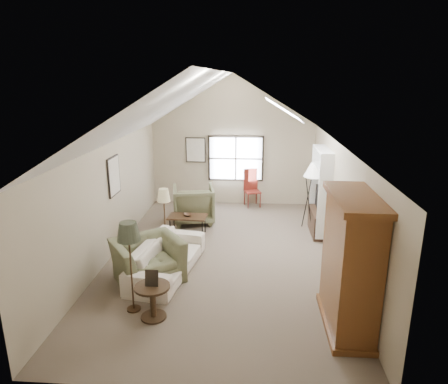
# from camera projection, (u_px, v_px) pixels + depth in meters

# --- Properties ---
(room_shell) EXTENTS (5.01, 8.01, 4.00)m
(room_shell) POSITION_uv_depth(u_px,v_px,m) (223.00, 112.00, 8.06)
(room_shell) COLOR #6B5C4D
(room_shell) RESTS_ON ground
(window) EXTENTS (1.72, 0.08, 1.42)m
(window) POSITION_uv_depth(u_px,v_px,m) (236.00, 159.00, 12.34)
(window) COLOR black
(window) RESTS_ON room_shell
(skylight) EXTENTS (0.80, 1.20, 0.52)m
(skylight) POSITION_uv_depth(u_px,v_px,m) (284.00, 108.00, 8.83)
(skylight) COLOR white
(skylight) RESTS_ON room_shell
(wall_art) EXTENTS (1.97, 3.71, 0.88)m
(wall_art) POSITION_uv_depth(u_px,v_px,m) (157.00, 162.00, 10.47)
(wall_art) COLOR black
(wall_art) RESTS_ON room_shell
(armoire) EXTENTS (0.60, 1.50, 2.20)m
(armoire) POSITION_uv_depth(u_px,v_px,m) (350.00, 263.00, 6.20)
(armoire) COLOR brown
(armoire) RESTS_ON ground
(tv_alcove) EXTENTS (0.32, 1.30, 2.10)m
(tv_alcove) POSITION_uv_depth(u_px,v_px,m) (320.00, 190.00, 10.00)
(tv_alcove) COLOR white
(tv_alcove) RESTS_ON ground
(media_console) EXTENTS (0.34, 1.18, 0.60)m
(media_console) POSITION_uv_depth(u_px,v_px,m) (317.00, 222.00, 10.24)
(media_console) COLOR #382316
(media_console) RESTS_ON ground
(tv_panel) EXTENTS (0.05, 0.90, 0.55)m
(tv_panel) POSITION_uv_depth(u_px,v_px,m) (319.00, 199.00, 10.07)
(tv_panel) COLOR black
(tv_panel) RESTS_ON media_console
(sofa) EXTENTS (1.29, 2.48, 0.69)m
(sofa) POSITION_uv_depth(u_px,v_px,m) (167.00, 257.00, 8.15)
(sofa) COLOR silver
(sofa) RESTS_ON ground
(armchair_near) EXTENTS (1.67, 1.64, 0.82)m
(armchair_near) POSITION_uv_depth(u_px,v_px,m) (148.00, 260.00, 7.88)
(armchair_near) COLOR #6E714F
(armchair_near) RESTS_ON ground
(armchair_far) EXTENTS (1.28, 1.30, 1.02)m
(armchair_far) POSITION_uv_depth(u_px,v_px,m) (194.00, 204.00, 11.00)
(armchair_far) COLOR #696D4C
(armchair_far) RESTS_ON ground
(coffee_table) EXTENTS (0.99, 0.59, 0.49)m
(coffee_table) POSITION_uv_depth(u_px,v_px,m) (188.00, 225.00, 10.18)
(coffee_table) COLOR #3E2D19
(coffee_table) RESTS_ON ground
(bowl) EXTENTS (0.24, 0.24, 0.06)m
(bowl) POSITION_uv_depth(u_px,v_px,m) (188.00, 215.00, 10.10)
(bowl) COLOR #3B2618
(bowl) RESTS_ON coffee_table
(side_table) EXTENTS (0.68, 0.68, 0.59)m
(side_table) POSITION_uv_depth(u_px,v_px,m) (153.00, 302.00, 6.63)
(side_table) COLOR #382817
(side_table) RESTS_ON ground
(side_chair) EXTENTS (0.56, 0.56, 1.15)m
(side_chair) POSITION_uv_depth(u_px,v_px,m) (253.00, 188.00, 12.30)
(side_chair) COLOR maroon
(side_chair) RESTS_ON ground
(tripod_lamp) EXTENTS (0.60, 0.60, 1.82)m
(tripod_lamp) POSITION_uv_depth(u_px,v_px,m) (313.00, 196.00, 10.35)
(tripod_lamp) COLOR white
(tripod_lamp) RESTS_ON ground
(dark_lamp) EXTENTS (0.45, 0.45, 1.65)m
(dark_lamp) POSITION_uv_depth(u_px,v_px,m) (131.00, 267.00, 6.70)
(dark_lamp) COLOR #282D1F
(dark_lamp) RESTS_ON ground
(tan_lamp) EXTENTS (0.34, 0.34, 1.48)m
(tan_lamp) POSITION_uv_depth(u_px,v_px,m) (165.00, 218.00, 9.21)
(tan_lamp) COLOR tan
(tan_lamp) RESTS_ON ground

